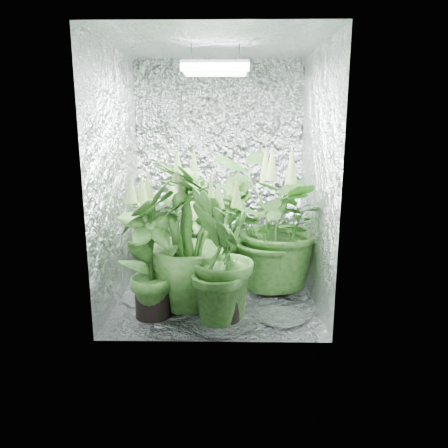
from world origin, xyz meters
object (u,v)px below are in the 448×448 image
(plant_a, at_px, (174,224))
(circulation_fan, at_px, (278,255))
(plant_g, at_px, (223,258))
(grow_lamp, at_px, (216,68))
(plant_c, at_px, (226,231))
(plant_d, at_px, (188,236))
(plant_e, at_px, (275,225))
(plant_f, at_px, (151,251))
(plant_b, at_px, (204,247))

(plant_a, relative_size, circulation_fan, 2.54)
(plant_g, distance_m, circulation_fan, 1.31)
(grow_lamp, height_order, plant_c, grow_lamp)
(plant_a, height_order, plant_d, plant_d)
(grow_lamp, bearing_deg, plant_e, 12.74)
(plant_d, bearing_deg, plant_e, 26.83)
(plant_d, xyz_separation_m, plant_f, (-0.25, -0.16, -0.06))
(grow_lamp, height_order, circulation_fan, grow_lamp)
(plant_e, relative_size, circulation_fan, 3.39)
(grow_lamp, relative_size, plant_f, 0.45)
(plant_b, relative_size, plant_c, 0.80)
(plant_c, distance_m, plant_f, 0.90)
(plant_e, bearing_deg, plant_f, -151.56)
(plant_e, xyz_separation_m, plant_g, (-0.43, -0.65, -0.09))
(plant_b, bearing_deg, plant_a, 127.25)
(plant_b, bearing_deg, plant_g, -76.59)
(plant_d, bearing_deg, plant_c, 62.82)
(plant_a, bearing_deg, plant_g, -66.88)
(grow_lamp, distance_m, plant_g, 1.43)
(plant_d, xyz_separation_m, plant_e, (0.70, 0.36, 0.01))
(plant_e, bearing_deg, plant_g, -123.52)
(grow_lamp, distance_m, circulation_fan, 1.86)
(plant_a, relative_size, plant_c, 0.98)
(plant_e, distance_m, plant_g, 0.78)
(plant_f, relative_size, plant_g, 1.04)
(circulation_fan, bearing_deg, grow_lamp, -137.95)
(grow_lamp, distance_m, plant_e, 1.33)
(plant_g, bearing_deg, plant_d, 132.96)
(plant_b, relative_size, plant_e, 0.61)
(plant_b, height_order, circulation_fan, plant_b)
(plant_d, bearing_deg, grow_lamp, 49.41)
(plant_a, distance_m, plant_f, 1.02)
(plant_d, bearing_deg, plant_f, -147.36)
(plant_b, xyz_separation_m, circulation_fan, (0.69, 0.42, -0.20))
(plant_c, bearing_deg, plant_e, -26.10)
(plant_c, relative_size, plant_g, 0.97)
(plant_c, height_order, circulation_fan, plant_c)
(grow_lamp, height_order, plant_b, grow_lamp)
(grow_lamp, xyz_separation_m, plant_f, (-0.46, -0.41, -1.31))
(plant_f, bearing_deg, plant_c, 53.13)
(plant_c, height_order, plant_d, plant_d)
(plant_b, height_order, plant_e, plant_e)
(plant_a, height_order, circulation_fan, plant_a)
(plant_f, bearing_deg, circulation_fan, 44.53)
(plant_b, bearing_deg, plant_d, -102.58)
(plant_e, relative_size, plant_f, 1.22)
(plant_c, distance_m, circulation_fan, 0.66)
(plant_b, bearing_deg, plant_f, -120.31)
(plant_a, distance_m, plant_b, 0.53)
(plant_a, bearing_deg, plant_f, -92.09)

